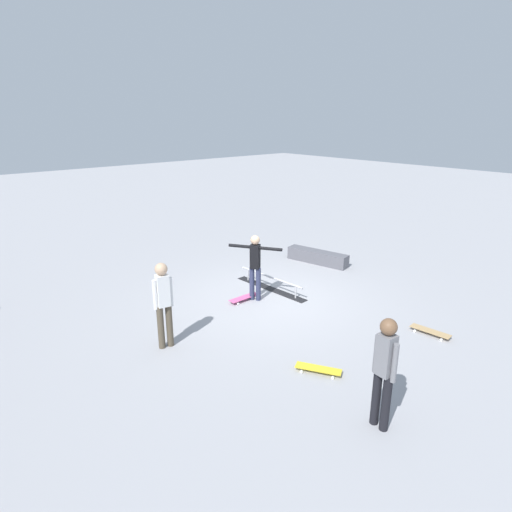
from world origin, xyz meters
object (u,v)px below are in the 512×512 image
grind_rail (271,284)px  bystander_white_shirt (163,301)px  skater_main (255,263)px  skateboard_main (244,298)px  bystander_grey_shirt (384,368)px  skate_ledge (317,257)px  loose_skateboard_natural (430,331)px  loose_skateboard_yellow (318,369)px

grind_rail → bystander_white_shirt: bearing=99.8°
skater_main → skateboard_main: (0.14, 0.24, -0.86)m
skateboard_main → bystander_grey_shirt: bearing=-106.3°
skate_ledge → loose_skateboard_natural: skate_ledge is taller
loose_skateboard_natural → grind_rail: bearing=-174.1°
grind_rail → loose_skateboard_natural: size_ratio=2.79×
bystander_grey_shirt → loose_skateboard_yellow: (1.47, -0.38, -0.89)m
skateboard_main → loose_skateboard_yellow: (-3.22, 0.99, 0.00)m
grind_rail → skater_main: size_ratio=1.41×
grind_rail → skate_ledge: 2.55m
skate_ledge → bystander_white_shirt: 6.18m
skate_ledge → skater_main: skater_main is taller
loose_skateboard_natural → bystander_white_shirt: bearing=-131.5°
loose_skateboard_yellow → bystander_white_shirt: bearing=-178.1°
skateboard_main → bystander_white_shirt: size_ratio=0.47×
skater_main → skateboard_main: skater_main is taller
bystander_white_shirt → skateboard_main: bearing=-153.9°
loose_skateboard_natural → loose_skateboard_yellow: 2.82m
grind_rail → bystander_white_shirt: 3.68m
grind_rail → skater_main: (-0.25, 0.74, 0.79)m
bystander_grey_shirt → bystander_white_shirt: (3.99, 1.15, 0.00)m
skateboard_main → loose_skateboard_yellow: 3.36m
bystander_grey_shirt → bystander_white_shirt: size_ratio=1.00×
skate_ledge → skateboard_main: (-0.70, 3.45, -0.11)m
skateboard_main → grind_rail: bearing=6.4°
skater_main → grind_rail: bearing=-103.3°
skate_ledge → loose_skateboard_yellow: 5.92m
grind_rail → skate_ledge: skate_ledge is taller
grind_rail → skateboard_main: (-0.11, 0.98, -0.08)m
skater_main → skateboard_main: 0.91m
skateboard_main → skater_main: bearing=-30.0°
skater_main → skateboard_main: size_ratio=2.01×
skater_main → loose_skateboard_yellow: skater_main is taller
grind_rail → bystander_white_shirt: (-0.80, 3.50, 0.82)m
bystander_grey_shirt → skater_main: bearing=165.7°
skate_ledge → loose_skateboard_natural: 4.81m
skateboard_main → skate_ledge: bearing=11.4°
skater_main → loose_skateboard_yellow: (-3.08, 1.23, -0.86)m
skate_ledge → bystander_white_shirt: bystander_white_shirt is taller
grind_rail → bystander_white_shirt: size_ratio=1.33×
skater_main → skateboard_main: bearing=28.4°
bystander_grey_shirt → loose_skateboard_yellow: 1.76m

